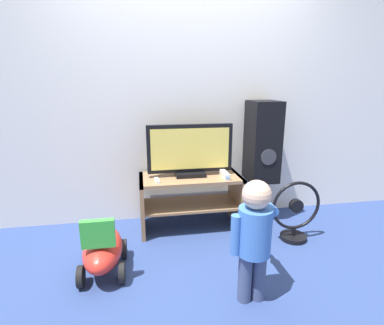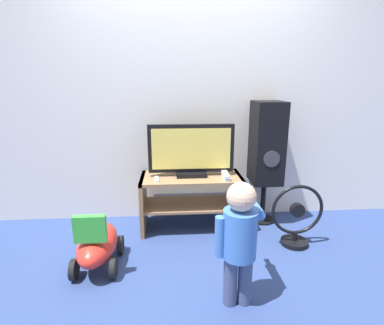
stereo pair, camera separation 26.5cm
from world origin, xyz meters
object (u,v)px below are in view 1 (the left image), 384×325
(child, at_px, (254,231))
(speaker_tower, at_px, (262,144))
(television, at_px, (190,151))
(ride_on_toy, at_px, (103,249))
(floor_fan, at_px, (295,214))
(game_console, at_px, (225,175))
(remote_primary, at_px, (157,180))

(child, bearing_deg, speaker_tower, 65.97)
(television, distance_m, ride_on_toy, 1.15)
(child, relative_size, floor_fan, 1.48)
(television, relative_size, game_console, 4.03)
(floor_fan, xyz_separation_m, ride_on_toy, (-1.65, -0.20, -0.06))
(television, bearing_deg, speaker_tower, 5.12)
(game_console, xyz_separation_m, speaker_tower, (0.43, 0.19, 0.25))
(child, bearing_deg, remote_primary, 119.34)
(game_console, relative_size, remote_primary, 1.50)
(game_console, bearing_deg, child, -95.10)
(television, height_order, speaker_tower, speaker_tower)
(game_console, xyz_separation_m, floor_fan, (0.58, -0.31, -0.30))
(game_console, bearing_deg, ride_on_toy, -154.58)
(remote_primary, bearing_deg, television, 21.70)
(remote_primary, distance_m, speaker_tower, 1.11)
(television, distance_m, speaker_tower, 0.75)
(floor_fan, bearing_deg, speaker_tower, 106.23)
(remote_primary, xyz_separation_m, speaker_tower, (1.07, 0.19, 0.26))
(television, distance_m, game_console, 0.40)
(remote_primary, height_order, child, child)
(speaker_tower, bearing_deg, game_console, -156.66)
(floor_fan, bearing_deg, television, 154.28)
(floor_fan, bearing_deg, game_console, 151.92)
(speaker_tower, bearing_deg, remote_primary, -169.64)
(game_console, distance_m, child, 0.98)
(remote_primary, height_order, ride_on_toy, remote_primary)
(floor_fan, relative_size, ride_on_toy, 0.95)
(television, relative_size, child, 0.97)
(child, height_order, floor_fan, child)
(game_console, xyz_separation_m, ride_on_toy, (-1.08, -0.51, -0.36))
(speaker_tower, distance_m, ride_on_toy, 1.77)
(game_console, relative_size, ride_on_toy, 0.34)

